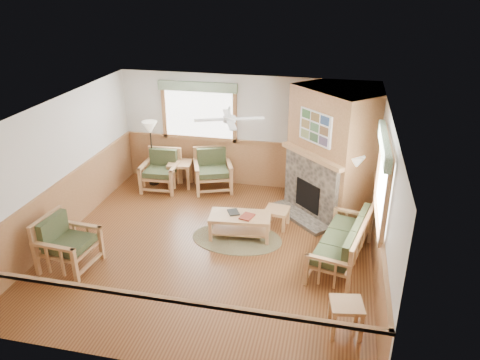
% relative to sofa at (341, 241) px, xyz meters
% --- Properties ---
extents(floor, '(6.00, 6.00, 0.01)m').
position_rel_sofa_xyz_m(floor, '(-2.40, -0.04, -0.44)').
color(floor, brown).
rests_on(floor, ground).
extents(ceiling, '(6.00, 6.00, 0.01)m').
position_rel_sofa_xyz_m(ceiling, '(-2.40, -0.04, 2.27)').
color(ceiling, white).
rests_on(ceiling, floor).
extents(wall_back, '(6.00, 0.02, 2.70)m').
position_rel_sofa_xyz_m(wall_back, '(-2.40, 2.96, 0.92)').
color(wall_back, silver).
rests_on(wall_back, floor).
extents(wall_front, '(6.00, 0.02, 2.70)m').
position_rel_sofa_xyz_m(wall_front, '(-2.40, -3.04, 0.92)').
color(wall_front, silver).
rests_on(wall_front, floor).
extents(wall_left, '(0.02, 6.00, 2.70)m').
position_rel_sofa_xyz_m(wall_left, '(-5.40, -0.04, 0.92)').
color(wall_left, silver).
rests_on(wall_left, floor).
extents(wall_right, '(0.02, 6.00, 2.70)m').
position_rel_sofa_xyz_m(wall_right, '(0.60, -0.04, 0.92)').
color(wall_right, silver).
rests_on(wall_right, floor).
extents(wainscot, '(6.00, 6.00, 1.10)m').
position_rel_sofa_xyz_m(wainscot, '(-2.40, -0.04, 0.12)').
color(wainscot, '#A16D42').
rests_on(wainscot, floor).
extents(fireplace, '(3.11, 3.11, 2.70)m').
position_rel_sofa_xyz_m(fireplace, '(-0.35, 2.01, 0.92)').
color(fireplace, '#A16D42').
rests_on(fireplace, floor).
extents(window_back, '(1.90, 0.16, 1.50)m').
position_rel_sofa_xyz_m(window_back, '(-3.50, 2.92, 2.10)').
color(window_back, white).
rests_on(window_back, wall_back).
extents(window_right, '(0.16, 1.90, 1.50)m').
position_rel_sofa_xyz_m(window_right, '(0.56, -0.24, 2.10)').
color(window_right, white).
rests_on(window_right, wall_right).
extents(ceiling_fan, '(1.59, 1.59, 0.36)m').
position_rel_sofa_xyz_m(ceiling_fan, '(-2.10, 0.26, 2.23)').
color(ceiling_fan, white).
rests_on(ceiling_fan, ceiling).
extents(sofa, '(2.01, 1.17, 0.87)m').
position_rel_sofa_xyz_m(sofa, '(0.00, 0.00, 0.00)').
color(sofa, tan).
rests_on(sofa, floor).
extents(armchair_back_left, '(0.87, 0.87, 0.93)m').
position_rel_sofa_xyz_m(armchair_back_left, '(-4.31, 2.26, 0.03)').
color(armchair_back_left, tan).
rests_on(armchair_back_left, floor).
extents(armchair_back_right, '(1.11, 1.11, 0.96)m').
position_rel_sofa_xyz_m(armchair_back_right, '(-3.08, 2.51, 0.05)').
color(armchair_back_right, tan).
rests_on(armchair_back_right, floor).
extents(armchair_left, '(0.92, 0.92, 0.96)m').
position_rel_sofa_xyz_m(armchair_left, '(-4.68, -1.18, 0.05)').
color(armchair_left, tan).
rests_on(armchair_left, floor).
extents(coffee_table, '(1.25, 0.72, 0.48)m').
position_rel_sofa_xyz_m(coffee_table, '(-1.96, 0.48, -0.19)').
color(coffee_table, tan).
rests_on(coffee_table, floor).
extents(end_table_chairs, '(0.62, 0.61, 0.62)m').
position_rel_sofa_xyz_m(end_table_chairs, '(-3.91, 2.51, -0.12)').
color(end_table_chairs, tan).
rests_on(end_table_chairs, floor).
extents(end_table_sofa, '(0.53, 0.52, 0.52)m').
position_rel_sofa_xyz_m(end_table_sofa, '(0.11, -1.82, -0.17)').
color(end_table_sofa, tan).
rests_on(end_table_sofa, floor).
extents(footstool, '(0.52, 0.52, 0.41)m').
position_rel_sofa_xyz_m(footstool, '(-1.31, 1.03, -0.23)').
color(footstool, tan).
rests_on(footstool, floor).
extents(braided_rug, '(2.37, 2.37, 0.01)m').
position_rel_sofa_xyz_m(braided_rug, '(-2.00, 0.38, -0.43)').
color(braided_rug, brown).
rests_on(braided_rug, floor).
extents(floor_lamp_left, '(0.42, 0.42, 1.60)m').
position_rel_sofa_xyz_m(floor_lamp_left, '(-4.60, 2.51, 0.37)').
color(floor_lamp_left, black).
rests_on(floor_lamp_left, floor).
extents(floor_lamp_right, '(0.38, 0.38, 1.59)m').
position_rel_sofa_xyz_m(floor_lamp_right, '(0.15, 1.31, 0.36)').
color(floor_lamp_right, black).
rests_on(floor_lamp_right, floor).
extents(book_red, '(0.29, 0.34, 0.03)m').
position_rel_sofa_xyz_m(book_red, '(-1.81, 0.43, 0.07)').
color(book_red, maroon).
rests_on(book_red, coffee_table).
extents(book_dark, '(0.30, 0.33, 0.02)m').
position_rel_sofa_xyz_m(book_dark, '(-2.11, 0.55, 0.07)').
color(book_dark, black).
rests_on(book_dark, coffee_table).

